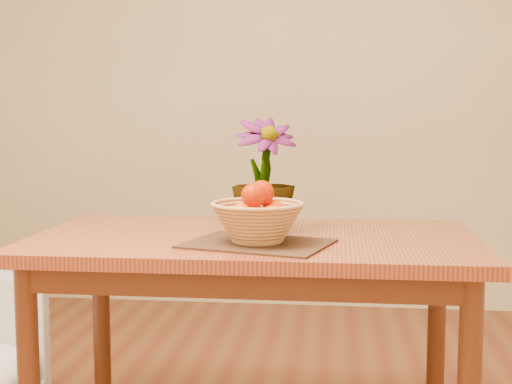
# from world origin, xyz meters

# --- Properties ---
(wall_back) EXTENTS (4.00, 0.02, 2.70)m
(wall_back) POSITION_xyz_m (0.00, 2.25, 1.35)
(wall_back) COLOR #F9EABD
(wall_back) RESTS_ON floor
(table) EXTENTS (1.40, 0.80, 0.75)m
(table) POSITION_xyz_m (0.00, 0.30, 0.66)
(table) COLOR brown
(table) RESTS_ON floor
(placemat) EXTENTS (0.48, 0.41, 0.01)m
(placemat) POSITION_xyz_m (0.03, 0.14, 0.75)
(placemat) COLOR #3C2116
(placemat) RESTS_ON table
(wicker_basket) EXTENTS (0.28, 0.28, 0.11)m
(wicker_basket) POSITION_xyz_m (0.03, 0.14, 0.81)
(wicker_basket) COLOR tan
(wicker_basket) RESTS_ON placemat
(orange_pile) EXTENTS (0.16, 0.17, 0.14)m
(orange_pile) POSITION_xyz_m (0.03, 0.14, 0.87)
(orange_pile) COLOR #FF3C04
(orange_pile) RESTS_ON wicker_basket
(potted_plant) EXTENTS (0.27, 0.27, 0.37)m
(potted_plant) POSITION_xyz_m (0.02, 0.38, 0.94)
(potted_plant) COLOR #1D4513
(potted_plant) RESTS_ON table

